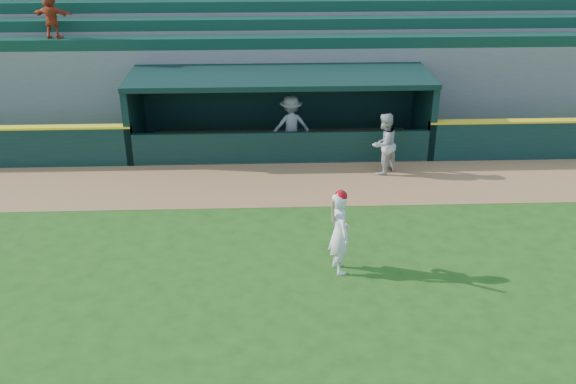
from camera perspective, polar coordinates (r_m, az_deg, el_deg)
name	(u,v)px	position (r m, az deg, el deg)	size (l,w,h in m)	color
ground	(291,278)	(14.00, 0.26, -7.62)	(120.00, 120.00, 0.00)	#1F4A12
warning_track	(283,184)	(18.31, -0.41, 0.72)	(40.00, 3.00, 0.01)	olive
dugout_player_front	(384,144)	(18.90, 8.52, 4.24)	(0.89, 0.70, 1.84)	#A8A8A3
dugout_player_inside	(291,125)	(20.19, 0.27, 5.96)	(1.22, 0.70, 1.88)	#989893
dugout	(280,106)	(20.73, -0.71, 7.69)	(9.40, 2.80, 2.46)	slate
stands	(276,43)	(24.89, -1.07, 13.13)	(34.50, 6.28, 7.52)	slate
batter_at_plate	(340,231)	(13.82, 4.61, -3.51)	(0.61, 0.87, 1.96)	white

